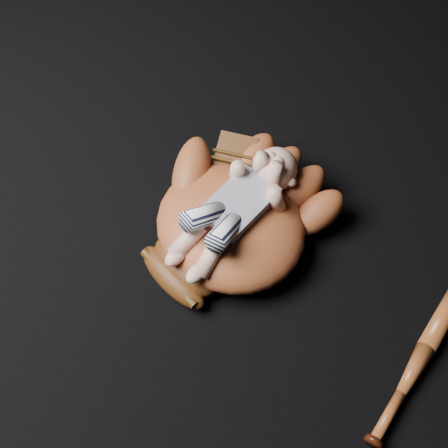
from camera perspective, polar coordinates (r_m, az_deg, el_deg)
The scene contains 3 objects.
baseball_glove at distance 1.13m, azimuth 0.67°, elevation 0.25°, with size 0.39×0.45×0.14m, color brown, non-canonical shape.
newborn_baby at distance 1.09m, azimuth 0.70°, elevation 1.39°, with size 0.15×0.34×0.14m, color #D7A18B, non-canonical shape.
baseball_bat at distance 1.13m, azimuth 19.36°, elevation -12.67°, with size 0.04×0.38×0.04m, color brown, non-canonical shape.
Camera 1 is at (0.18, -0.38, 1.03)m, focal length 45.00 mm.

